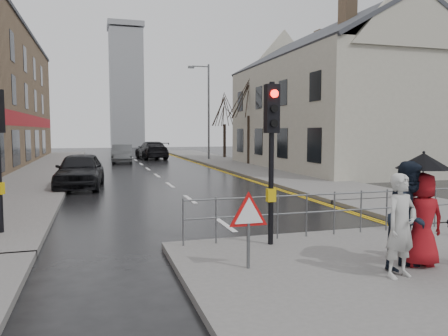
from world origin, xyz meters
TOP-DOWN VIEW (x-y plane):
  - ground at (0.00, 0.00)m, footprint 120.00×120.00m
  - left_pavement at (-6.50, 23.00)m, footprint 4.00×44.00m
  - right_pavement at (6.50, 25.00)m, footprint 4.00×40.00m
  - pavement_bridge_right at (6.50, 3.00)m, footprint 4.00×4.20m
  - building_right_cream at (12.00, 18.00)m, footprint 9.00×16.40m
  - church_tower at (1.50, 62.00)m, footprint 5.00×5.00m
  - traffic_signal_near_left at (0.20, 0.20)m, footprint 0.28×0.27m
  - guard_railing_front at (1.95, 0.60)m, footprint 7.14×0.04m
  - warning_sign at (-0.80, -1.21)m, footprint 0.80×0.07m
  - street_lamp at (5.82, 28.00)m, footprint 1.83×0.25m
  - tree_near at (7.50, 22.00)m, footprint 2.40×2.40m
  - tree_far at (8.00, 30.00)m, footprint 2.40×2.40m
  - pedestrian_a at (1.43, -2.34)m, footprint 0.70×0.54m
  - pedestrian_b at (1.84, -2.05)m, footprint 1.09×0.96m
  - pedestrian_with_umbrella at (2.18, -1.94)m, footprint 0.96×0.96m
  - car_parked at (-4.00, 12.00)m, footprint 2.26×4.80m
  - car_mid at (-1.30, 27.21)m, footprint 1.87×4.53m
  - car_far at (1.53, 31.37)m, footprint 2.71×5.65m

SIDE VIEW (x-z plane):
  - ground at x=0.00m, z-range 0.00..0.00m
  - left_pavement at x=-6.50m, z-range 0.00..0.14m
  - right_pavement at x=6.50m, z-range 0.00..0.14m
  - pavement_bridge_right at x=6.50m, z-range 0.00..0.14m
  - car_mid at x=-1.30m, z-range 0.00..1.46m
  - car_far at x=1.53m, z-range 0.00..1.59m
  - car_parked at x=-4.00m, z-range 0.00..1.59m
  - guard_railing_front at x=1.95m, z-range 0.36..1.36m
  - pedestrian_a at x=1.43m, z-range 0.14..1.85m
  - warning_sign at x=-0.80m, z-range 0.37..1.72m
  - pedestrian_b at x=1.84m, z-range 0.14..2.02m
  - pedestrian_with_umbrella at x=2.18m, z-range 0.24..2.25m
  - traffic_signal_near_left at x=0.20m, z-range 0.76..4.16m
  - tree_far at x=8.00m, z-range 1.60..7.24m
  - street_lamp at x=5.82m, z-range 0.71..8.71m
  - building_right_cream at x=12.00m, z-range -0.27..9.83m
  - tree_near at x=7.50m, z-range 1.85..8.43m
  - church_tower at x=1.50m, z-range 0.00..18.00m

